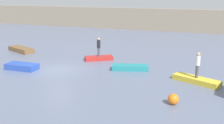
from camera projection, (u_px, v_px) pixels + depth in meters
The scene contains 10 objects.
ground_plane at pixel (57, 70), 22.23m from camera, with size 120.00×120.00×0.00m, color slate.
embankment_wall at pixel (140, 19), 45.45m from camera, with size 80.00×1.20×3.62m, color gray.
rowboat_brown at pixel (21, 50), 28.95m from camera, with size 3.44×1.19×0.47m, color brown.
rowboat_blue at pixel (22, 66), 22.32m from camera, with size 2.63×1.21×0.49m, color #2B4CAD.
rowboat_red at pixel (99, 58), 25.43m from camera, with size 2.61×0.96×0.36m, color red.
rowboat_teal at pixel (130, 67), 22.16m from camera, with size 2.94×1.00×0.42m, color teal.
rowboat_yellow at pixel (196, 80), 19.06m from camera, with size 3.36×0.95×0.37m, color gold.
person_white_shirt at pixel (198, 64), 18.75m from camera, with size 0.32×0.32×1.83m.
person_dark_shirt at pixel (99, 46), 25.13m from camera, with size 0.32×0.32×1.78m.
mooring_buoy at pixel (173, 99), 15.33m from camera, with size 0.64×0.64×0.64m, color orange.
Camera 1 is at (11.82, -18.35, 6.24)m, focal length 43.12 mm.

